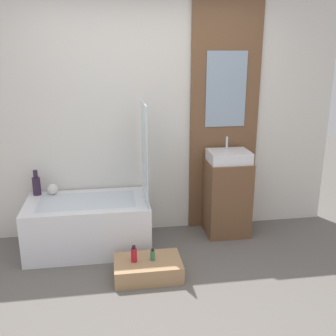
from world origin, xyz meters
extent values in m
plane|color=#605B56|center=(0.00, 0.00, 0.00)|extent=(12.00, 12.00, 0.00)
cube|color=silver|center=(0.00, 1.58, 1.30)|extent=(4.20, 0.06, 2.60)
cube|color=brown|center=(0.85, 1.53, 1.30)|extent=(0.76, 0.03, 2.60)
cube|color=#8C9EB2|center=(0.85, 1.51, 1.58)|extent=(0.44, 0.01, 0.80)
cube|color=white|center=(-0.65, 1.18, 0.26)|extent=(1.23, 0.70, 0.52)
cube|color=silver|center=(-0.65, 1.18, 0.52)|extent=(0.96, 0.49, 0.01)
cube|color=silver|center=(-0.07, 1.13, 1.01)|extent=(0.01, 0.57, 0.98)
cube|color=#A87F56|center=(-0.11, 0.54, 0.08)|extent=(0.61, 0.39, 0.16)
cube|color=brown|center=(0.85, 1.31, 0.41)|extent=(0.46, 0.40, 0.83)
cube|color=white|center=(0.85, 1.31, 0.89)|extent=(0.43, 0.34, 0.12)
cylinder|color=silver|center=(0.85, 1.40, 1.02)|extent=(0.02, 0.02, 0.14)
cylinder|color=#2D1E33|center=(-1.18, 1.44, 0.62)|extent=(0.08, 0.08, 0.19)
cylinder|color=#2D1E33|center=(-1.18, 1.44, 0.75)|extent=(0.05, 0.05, 0.08)
sphere|color=silver|center=(-1.02, 1.42, 0.58)|extent=(0.11, 0.11, 0.11)
cylinder|color=#B21928|center=(-0.23, 0.54, 0.22)|extent=(0.05, 0.05, 0.13)
cylinder|color=black|center=(-0.23, 0.54, 0.30)|extent=(0.03, 0.03, 0.03)
cylinder|color=#38704C|center=(-0.07, 0.54, 0.21)|extent=(0.04, 0.04, 0.09)
cylinder|color=black|center=(-0.07, 0.54, 0.26)|extent=(0.03, 0.03, 0.02)
camera|label=1|loc=(-0.41, -2.60, 1.97)|focal=42.00mm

